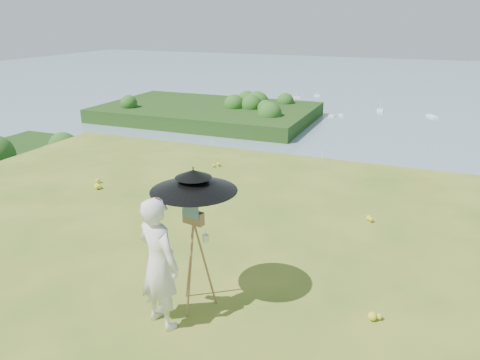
% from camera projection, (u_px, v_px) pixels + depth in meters
% --- Properties ---
extents(ground, '(14.00, 14.00, 0.00)m').
position_uv_depth(ground, '(143.00, 248.00, 8.68)').
color(ground, '#476D1F').
rests_on(ground, ground).
extents(forest_slope, '(140.00, 56.00, 22.00)m').
position_uv_depth(forest_slope, '(349.00, 350.00, 48.90)').
color(forest_slope, '#14340E').
rests_on(forest_slope, bay_water).
extents(shoreline_tier, '(170.00, 28.00, 8.00)m').
position_uv_depth(shoreline_tier, '(384.00, 245.00, 86.16)').
color(shoreline_tier, gray).
rests_on(shoreline_tier, bay_water).
extents(bay_water, '(700.00, 700.00, 0.00)m').
position_uv_depth(bay_water, '(420.00, 97.00, 229.55)').
color(bay_water, '#7093A0').
rests_on(bay_water, ground).
extents(peninsula, '(90.00, 60.00, 12.00)m').
position_uv_depth(peninsula, '(207.00, 106.00, 180.36)').
color(peninsula, '#14340E').
rests_on(peninsula, bay_water).
extents(slope_trees, '(110.00, 50.00, 6.00)m').
position_uv_depth(slope_trees, '(360.00, 229.00, 44.24)').
color(slope_trees, '#295419').
rests_on(slope_trees, forest_slope).
extents(harbor_town, '(110.00, 22.00, 5.00)m').
position_uv_depth(harbor_town, '(387.00, 213.00, 83.99)').
color(harbor_town, silver).
rests_on(harbor_town, shoreline_tier).
extents(moored_boats, '(140.00, 140.00, 0.70)m').
position_uv_depth(moored_boats, '(374.00, 128.00, 164.91)').
color(moored_boats, white).
rests_on(moored_boats, bay_water).
extents(wildflowers, '(10.00, 10.50, 0.12)m').
position_uv_depth(wildflowers, '(150.00, 239.00, 8.88)').
color(wildflowers, yellow).
rests_on(wildflowers, ground).
extents(painter, '(0.80, 0.66, 1.90)m').
position_uv_depth(painter, '(159.00, 263.00, 6.26)').
color(painter, silver).
rests_on(painter, ground).
extents(field_easel, '(0.73, 0.73, 1.66)m').
position_uv_depth(field_easel, '(195.00, 256.00, 6.70)').
color(field_easel, olive).
rests_on(field_easel, ground).
extents(sun_umbrella, '(1.51, 1.51, 0.80)m').
position_uv_depth(sun_umbrella, '(194.00, 194.00, 6.41)').
color(sun_umbrella, black).
rests_on(sun_umbrella, field_easel).
extents(painter_cap, '(0.24, 0.27, 0.10)m').
position_uv_depth(painter_cap, '(155.00, 201.00, 5.96)').
color(painter_cap, '#C26A77').
rests_on(painter_cap, painter).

